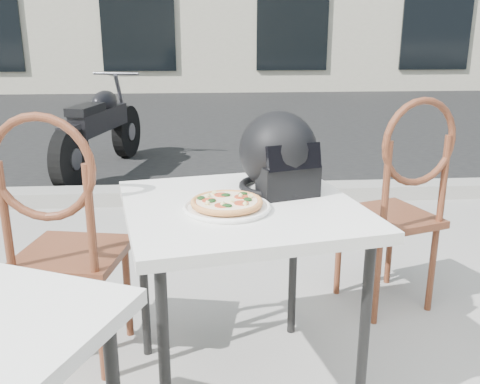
{
  "coord_description": "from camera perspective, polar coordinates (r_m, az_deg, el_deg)",
  "views": [
    {
      "loc": [
        -0.36,
        -1.33,
        1.4
      ],
      "look_at": [
        -0.23,
        0.49,
        0.84
      ],
      "focal_mm": 40.0,
      "sensor_mm": 36.0,
      "label": 1
    }
  ],
  "objects": [
    {
      "name": "pizza",
      "position": [
        1.87,
        -1.42,
        -1.06
      ],
      "size": [
        0.33,
        0.33,
        0.03
      ],
      "rotation": [
        0.0,
        0.0,
        0.37
      ],
      "color": "#DB9350",
      "rests_on": "plate"
    },
    {
      "name": "street_asphalt",
      "position": [
        8.46,
        -1.66,
        7.49
      ],
      "size": [
        30.0,
        8.0,
        0.0
      ],
      "primitive_type": "cube",
      "color": "black",
      "rests_on": "ground"
    },
    {
      "name": "motorcycle",
      "position": [
        5.57,
        -14.63,
        6.36
      ],
      "size": [
        0.66,
        1.9,
        0.96
      ],
      "rotation": [
        0.0,
        0.0,
        -0.25
      ],
      "color": "black",
      "rests_on": "street_asphalt"
    },
    {
      "name": "cafe_chair_main",
      "position": [
        2.74,
        16.69,
        -0.36
      ],
      "size": [
        0.54,
        0.54,
        1.11
      ],
      "rotation": [
        0.0,
        0.0,
        3.47
      ],
      "color": "brown",
      "rests_on": "ground"
    },
    {
      "name": "cafe_table_main",
      "position": [
        1.97,
        0.16,
        -3.19
      ],
      "size": [
        0.98,
        0.98,
        0.79
      ],
      "rotation": [
        0.0,
        0.0,
        0.19
      ],
      "color": "white",
      "rests_on": "ground"
    },
    {
      "name": "curb",
      "position": [
        4.55,
        0.56,
        -0.11
      ],
      "size": [
        30.0,
        0.25,
        0.12
      ],
      "primitive_type": "cube",
      "color": "#98968E",
      "rests_on": "ground"
    },
    {
      "name": "helmet",
      "position": [
        2.08,
        4.18,
        3.85
      ],
      "size": [
        0.38,
        0.39,
        0.31
      ],
      "rotation": [
        0.0,
        0.0,
        0.3
      ],
      "color": "black",
      "rests_on": "cafe_table_main"
    },
    {
      "name": "cafe_chair_side",
      "position": [
        2.28,
        -18.53,
        -3.91
      ],
      "size": [
        0.5,
        0.5,
        1.11
      ],
      "rotation": [
        0.0,
        0.0,
        2.96
      ],
      "color": "brown",
      "rests_on": "ground"
    },
    {
      "name": "plate",
      "position": [
        1.87,
        -1.41,
        -1.66
      ],
      "size": [
        0.41,
        0.41,
        0.02
      ],
      "rotation": [
        0.0,
        0.0,
        -0.43
      ],
      "color": "white",
      "rests_on": "cafe_table_main"
    }
  ]
}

